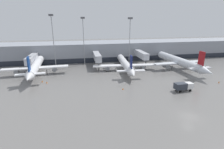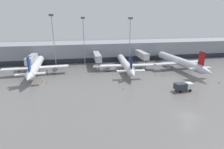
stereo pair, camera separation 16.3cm
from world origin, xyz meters
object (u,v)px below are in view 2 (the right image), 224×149
object	(u,v)px
parked_jet_1	(36,67)
traffic_cone_0	(123,89)
parked_jet_0	(179,61)
traffic_cone_2	(47,82)
parked_jet_2	(125,64)
apron_light_mast_4	(83,28)
traffic_cone_3	(219,82)
service_truck_0	(183,86)
apron_light_mast_2	(52,27)
traffic_cone_1	(42,81)
apron_light_mast_1	(130,28)

from	to	relation	value
parked_jet_1	traffic_cone_0	xyz separation A→B (m)	(29.08, -20.68, -2.95)
parked_jet_0	traffic_cone_2	bearing A→B (deg)	94.59
parked_jet_1	parked_jet_2	distance (m)	35.23
apron_light_mast_4	traffic_cone_3	bearing A→B (deg)	-37.96
service_truck_0	apron_light_mast_2	world-z (taller)	apron_light_mast_2
parked_jet_2	traffic_cone_1	world-z (taller)	parked_jet_2
traffic_cone_1	parked_jet_1	bearing A→B (deg)	111.65
parked_jet_2	service_truck_0	bearing A→B (deg)	-150.69
apron_light_mast_4	apron_light_mast_1	bearing A→B (deg)	-4.47
traffic_cone_2	apron_light_mast_2	bearing A→B (deg)	88.42
traffic_cone_1	parked_jet_2	bearing A→B (deg)	15.49
traffic_cone_3	apron_light_mast_1	bearing A→B (deg)	124.57
traffic_cone_1	apron_light_mast_1	size ratio (longest dim) A/B	0.03
parked_jet_2	service_truck_0	world-z (taller)	parked_jet_2
traffic_cone_1	traffic_cone_3	xyz separation A→B (m)	(58.68, -12.09, 0.10)
parked_jet_2	traffic_cone_2	xyz separation A→B (m)	(-29.90, -10.09, -2.27)
traffic_cone_2	parked_jet_0	bearing A→B (deg)	8.23
traffic_cone_3	apron_light_mast_2	size ratio (longest dim) A/B	0.03
parked_jet_1	traffic_cone_1	world-z (taller)	parked_jet_1
apron_light_mast_1	apron_light_mast_2	distance (m)	34.22
service_truck_0	traffic_cone_3	bearing A→B (deg)	9.53
service_truck_0	apron_light_mast_4	xyz separation A→B (m)	(-27.54, 37.55, 15.02)
traffic_cone_3	apron_light_mast_2	xyz separation A→B (m)	(-56.34, 32.79, 16.91)
traffic_cone_2	apron_light_mast_2	world-z (taller)	apron_light_mast_2
parked_jet_0	traffic_cone_0	world-z (taller)	parked_jet_0
apron_light_mast_2	apron_light_mast_1	bearing A→B (deg)	-1.11
apron_light_mast_1	service_truck_0	bearing A→B (deg)	-79.94
parked_jet_1	apron_light_mast_2	world-z (taller)	apron_light_mast_2
parked_jet_0	traffic_cone_1	size ratio (longest dim) A/B	66.85
parked_jet_0	apron_light_mast_2	bearing A→B (deg)	70.99
parked_jet_2	traffic_cone_3	xyz separation A→B (m)	(27.05, -20.86, -2.17)
traffic_cone_0	traffic_cone_3	distance (m)	33.20
parked_jet_2	apron_light_mast_2	size ratio (longest dim) A/B	1.47
parked_jet_1	apron_light_mast_1	world-z (taller)	apron_light_mast_1
apron_light_mast_2	apron_light_mast_4	xyz separation A→B (m)	(13.03, 0.99, -0.72)
parked_jet_1	apron_light_mast_2	xyz separation A→B (m)	(5.93, 11.63, 14.02)
parked_jet_0	apron_light_mast_2	distance (m)	56.00
traffic_cone_0	traffic_cone_1	size ratio (longest dim) A/B	1.14
parked_jet_0	traffic_cone_0	distance (m)	34.35
parked_jet_2	apron_light_mast_2	xyz separation A→B (m)	(-29.29, 11.94, 14.73)
traffic_cone_1	apron_light_mast_2	world-z (taller)	apron_light_mast_2
parked_jet_0	parked_jet_2	world-z (taller)	parked_jet_0
apron_light_mast_1	parked_jet_2	bearing A→B (deg)	-113.54
service_truck_0	apron_light_mast_1	world-z (taller)	apron_light_mast_1
parked_jet_1	service_truck_0	xyz separation A→B (m)	(46.51, -24.92, -1.72)
traffic_cone_0	traffic_cone_3	world-z (taller)	traffic_cone_3
parked_jet_2	apron_light_mast_1	world-z (taller)	apron_light_mast_1
traffic_cone_0	apron_light_mast_2	world-z (taller)	apron_light_mast_2
parked_jet_2	traffic_cone_0	bearing A→B (deg)	167.91
parked_jet_1	apron_light_mast_1	bearing A→B (deg)	-78.17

